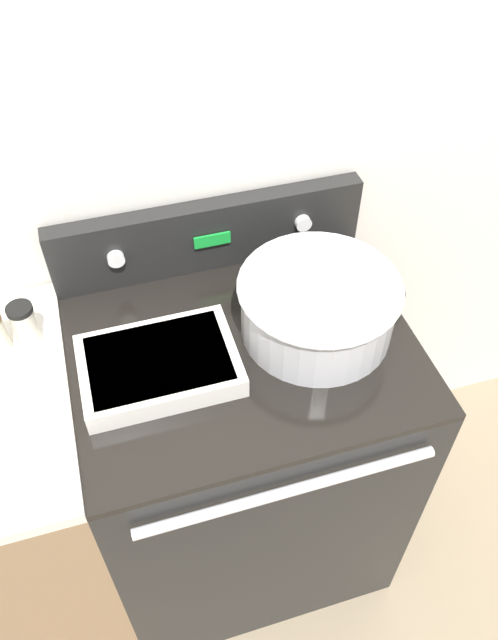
{
  "coord_description": "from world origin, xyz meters",
  "views": [
    {
      "loc": [
        -0.25,
        -0.56,
        2.02
      ],
      "look_at": [
        0.02,
        0.33,
        1.02
      ],
      "focal_mm": 35.0,
      "sensor_mm": 36.0,
      "label": 1
    }
  ],
  "objects_px": {
    "ladle": "(388,291)",
    "spice_jar_black_cap": "(25,324)",
    "casserole_dish": "(159,365)",
    "mixing_bowl": "(318,304)"
  },
  "relations": [
    {
      "from": "ladle",
      "to": "spice_jar_black_cap",
      "type": "distance_m",
      "value": 0.83
    },
    {
      "from": "casserole_dish",
      "to": "spice_jar_black_cap",
      "type": "xyz_separation_m",
      "value": [
        -0.26,
        0.17,
        0.03
      ]
    },
    {
      "from": "casserole_dish",
      "to": "ladle",
      "type": "distance_m",
      "value": 0.57
    },
    {
      "from": "ladle",
      "to": "mixing_bowl",
      "type": "bearing_deg",
      "value": -169.14
    },
    {
      "from": "mixing_bowl",
      "to": "casserole_dish",
      "type": "distance_m",
      "value": 0.37
    },
    {
      "from": "casserole_dish",
      "to": "ladle",
      "type": "xyz_separation_m",
      "value": [
        0.56,
        0.06,
        0.0
      ]
    },
    {
      "from": "casserole_dish",
      "to": "ladle",
      "type": "height_order",
      "value": "ladle"
    },
    {
      "from": "mixing_bowl",
      "to": "spice_jar_black_cap",
      "type": "relative_size",
      "value": 3.49
    },
    {
      "from": "casserole_dish",
      "to": "ladle",
      "type": "relative_size",
      "value": 1.26
    },
    {
      "from": "casserole_dish",
      "to": "spice_jar_black_cap",
      "type": "relative_size",
      "value": 3.21
    }
  ]
}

